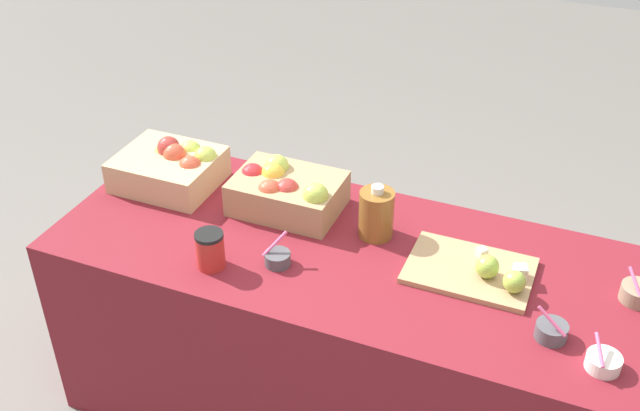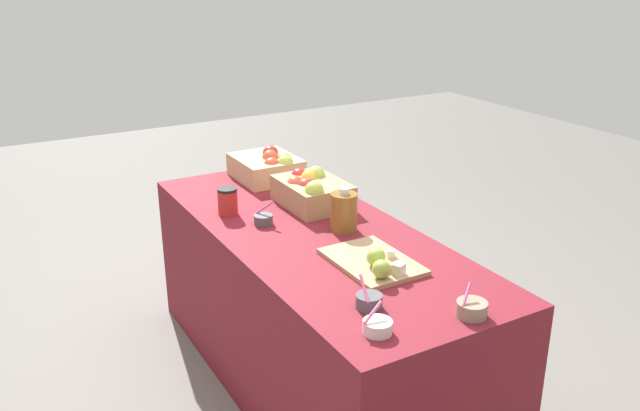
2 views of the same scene
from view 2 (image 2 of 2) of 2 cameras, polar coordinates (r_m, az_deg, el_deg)
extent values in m
plane|color=slate|center=(3.15, -0.52, -14.65)|extent=(10.00, 10.00, 0.00)
cube|color=maroon|center=(2.96, -0.54, -8.79)|extent=(1.90, 0.76, 0.74)
cube|color=tan|center=(3.44, -4.65, 3.23)|extent=(0.35, 0.29, 0.11)
sphere|color=#B2C64C|center=(3.43, -3.07, 3.88)|extent=(0.08, 0.08, 0.08)
sphere|color=#D14C33|center=(3.41, -4.27, 4.08)|extent=(0.08, 0.08, 0.08)
sphere|color=#B2C64C|center=(3.47, -4.29, 4.13)|extent=(0.08, 0.08, 0.08)
sphere|color=#B2C64C|center=(3.34, -2.96, 3.63)|extent=(0.08, 0.08, 0.08)
sphere|color=#B2332D|center=(3.44, -4.25, 4.47)|extent=(0.08, 0.08, 0.08)
sphere|color=#D14C33|center=(3.33, -4.15, 3.42)|extent=(0.08, 0.08, 0.08)
cube|color=tan|center=(3.06, -0.65, 1.07)|extent=(0.36, 0.26, 0.12)
sphere|color=#B2332D|center=(2.95, -0.19, 0.88)|extent=(0.08, 0.08, 0.08)
sphere|color=#D14C33|center=(3.04, -2.11, 1.76)|extent=(0.08, 0.08, 0.08)
sphere|color=#B2C64C|center=(2.90, -0.50, 1.29)|extent=(0.08, 0.08, 0.08)
sphere|color=red|center=(3.16, -1.77, 2.46)|extent=(0.08, 0.08, 0.08)
sphere|color=#B2332D|center=(3.01, -1.20, 1.57)|extent=(0.08, 0.08, 0.08)
sphere|color=gold|center=(3.10, -0.89, 2.34)|extent=(0.08, 0.08, 0.08)
sphere|color=#B2C64C|center=(3.12, -0.33, 2.65)|extent=(0.08, 0.08, 0.08)
cube|color=tan|center=(2.51, 4.46, -4.80)|extent=(0.38, 0.26, 0.02)
sphere|color=#99B742|center=(2.36, 5.26, -5.42)|extent=(0.07, 0.07, 0.07)
cube|color=beige|center=(2.52, 6.10, -4.11)|extent=(0.04, 0.04, 0.03)
cube|color=beige|center=(2.39, 6.70, -5.39)|extent=(0.05, 0.05, 0.04)
sphere|color=#99B742|center=(2.44, 4.81, -4.41)|extent=(0.07, 0.07, 0.07)
cylinder|color=#4C4C51|center=(2.20, 4.21, -8.16)|extent=(0.09, 0.09, 0.05)
cylinder|color=#EA598C|center=(2.18, 3.80, -7.10)|extent=(0.09, 0.03, 0.07)
cylinder|color=gray|center=(2.20, 12.83, -8.61)|extent=(0.10, 0.10, 0.05)
cylinder|color=#EA598C|center=(2.19, 12.42, -7.43)|extent=(0.05, 0.07, 0.06)
cylinder|color=silver|center=(2.07, 4.94, -10.29)|extent=(0.09, 0.09, 0.04)
cylinder|color=#EA598C|center=(2.06, 4.55, -9.07)|extent=(0.04, 0.09, 0.05)
cylinder|color=#4C4C51|center=(2.86, -4.86, -1.20)|extent=(0.08, 0.08, 0.04)
cylinder|color=#EA598C|center=(2.86, -4.81, -0.22)|extent=(0.06, 0.07, 0.07)
cylinder|color=brown|center=(2.77, 2.05, -0.57)|extent=(0.11, 0.11, 0.16)
cylinder|color=silver|center=(2.74, 2.07, 1.24)|extent=(0.04, 0.04, 0.02)
cylinder|color=red|center=(2.98, -7.89, 0.26)|extent=(0.09, 0.09, 0.11)
cylinder|color=black|center=(2.96, -7.94, 1.36)|extent=(0.09, 0.09, 0.01)
camera|label=1|loc=(1.72, -54.72, 25.30)|focal=42.69mm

